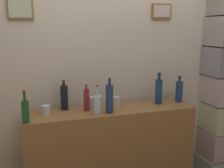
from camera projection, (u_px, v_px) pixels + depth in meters
name	position (u px, v px, depth m)	size (l,w,h in m)	color
panelled_rear_partition	(102.00, 69.00, 2.73)	(3.37, 0.15, 2.54)	beige
stone_pillar	(224.00, 75.00, 2.99)	(0.45, 0.39, 2.47)	#A7BEAD
bar_shelf_unit	(110.00, 159.00, 2.65)	(1.59, 0.38, 1.00)	olive
liquor_bottle_rum	(86.00, 99.00, 2.49)	(0.05, 0.05, 0.26)	maroon
liquor_bottle_mezcal	(64.00, 97.00, 2.52)	(0.07, 0.07, 0.28)	black
liquor_bottle_whiskey	(109.00, 98.00, 2.42)	(0.07, 0.07, 0.33)	navy
liquor_bottle_bourbon	(159.00, 91.00, 2.71)	(0.07, 0.07, 0.31)	navy
liquor_bottle_port	(97.00, 104.00, 2.39)	(0.07, 0.07, 0.26)	silver
liquor_bottle_brandy	(179.00, 91.00, 2.78)	(0.07, 0.07, 0.27)	navy
liquor_bottle_scotch	(25.00, 111.00, 2.18)	(0.06, 0.06, 0.27)	#174A24
glass_tumbler_rocks	(46.00, 110.00, 2.42)	(0.08, 0.08, 0.07)	silver
glass_tumbler_highball	(93.00, 103.00, 2.58)	(0.06, 0.06, 0.10)	silver
glass_tumbler_shot	(117.00, 101.00, 2.65)	(0.06, 0.06, 0.09)	silver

